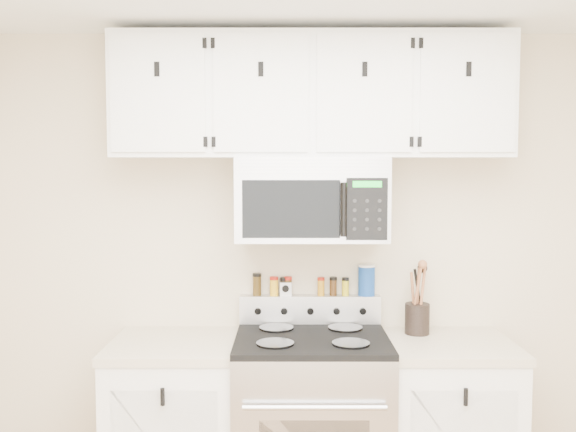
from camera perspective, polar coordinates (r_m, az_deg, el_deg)
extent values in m
cube|color=beige|center=(3.50, 1.96, -4.55)|extent=(3.50, 0.01, 2.50)
cube|color=#B7B7BA|center=(3.41, 2.11, -18.63)|extent=(0.76, 0.65, 0.92)
cube|color=black|center=(3.25, 2.14, -10.90)|extent=(0.76, 0.65, 0.03)
cube|color=#B7B7BA|center=(3.51, 1.97, -8.27)|extent=(0.76, 0.08, 0.15)
cylinder|color=black|center=(3.10, -1.15, -11.27)|extent=(0.18, 0.18, 0.01)
cylinder|color=black|center=(3.12, 5.61, -11.22)|extent=(0.18, 0.18, 0.01)
cylinder|color=black|center=(3.39, -1.04, -9.92)|extent=(0.18, 0.18, 0.01)
cylinder|color=black|center=(3.41, 5.12, -9.88)|extent=(0.18, 0.18, 0.01)
cube|color=tan|center=(3.34, -10.05, -11.21)|extent=(0.64, 0.62, 0.04)
cube|color=tan|center=(3.38, 14.10, -11.05)|extent=(0.64, 0.62, 0.04)
cube|color=#9E9EA3|center=(3.28, 2.08, 1.53)|extent=(0.76, 0.38, 0.42)
cube|color=#B7B7BA|center=(3.08, 2.22, 4.52)|extent=(0.73, 0.01, 0.08)
cube|color=black|center=(3.08, 0.27, 0.62)|extent=(0.47, 0.01, 0.28)
cube|color=black|center=(3.11, 7.02, 0.62)|extent=(0.20, 0.01, 0.30)
cylinder|color=black|center=(3.06, 4.98, 0.57)|extent=(0.03, 0.03, 0.26)
cube|color=white|center=(3.32, 2.09, 10.55)|extent=(2.00, 0.33, 0.62)
cube|color=white|center=(3.21, -11.53, 10.68)|extent=(0.46, 0.01, 0.57)
cube|color=black|center=(3.22, -11.58, 12.67)|extent=(0.02, 0.01, 0.07)
cube|color=white|center=(3.15, -2.42, 10.89)|extent=(0.46, 0.01, 0.57)
cube|color=black|center=(3.16, -2.44, 12.92)|extent=(0.03, 0.01, 0.07)
cube|color=white|center=(3.17, 6.81, 10.83)|extent=(0.46, 0.01, 0.57)
cube|color=black|center=(3.18, 6.84, 12.84)|extent=(0.03, 0.01, 0.07)
cube|color=white|center=(3.27, 15.70, 10.50)|extent=(0.46, 0.01, 0.57)
cube|color=black|center=(3.27, 15.78, 12.46)|extent=(0.02, 0.01, 0.07)
cylinder|color=black|center=(3.46, 11.41, -8.94)|extent=(0.13, 0.13, 0.16)
cylinder|color=#955A36|center=(3.44, 11.44, -6.95)|extent=(0.01, 0.01, 0.30)
cylinder|color=#955A36|center=(3.43, 11.83, -6.80)|extent=(0.01, 0.01, 0.32)
cylinder|color=#955A36|center=(3.45, 11.05, -7.10)|extent=(0.01, 0.01, 0.28)
cylinder|color=black|center=(3.46, 11.54, -6.97)|extent=(0.01, 0.01, 0.29)
cylinder|color=#955A36|center=(3.41, 11.34, -6.94)|extent=(0.01, 0.01, 0.31)
cube|color=white|center=(3.49, -0.23, -6.48)|extent=(0.07, 0.06, 0.07)
cylinder|color=#16449B|center=(3.50, 6.99, -5.76)|extent=(0.09, 0.09, 0.16)
cylinder|color=white|center=(3.49, 7.00, -4.40)|extent=(0.09, 0.09, 0.01)
cylinder|color=#3F2D0F|center=(3.49, -2.78, -6.22)|extent=(0.05, 0.05, 0.10)
cylinder|color=black|center=(3.48, -2.78, -5.25)|extent=(0.05, 0.05, 0.02)
cylinder|color=yellow|center=(3.48, -1.25, -6.38)|extent=(0.04, 0.04, 0.09)
cylinder|color=#AD160D|center=(3.48, -1.25, -5.56)|extent=(0.05, 0.05, 0.02)
cylinder|color=black|center=(3.48, -0.40, -6.41)|extent=(0.04, 0.04, 0.08)
cylinder|color=black|center=(3.48, -0.40, -5.61)|extent=(0.04, 0.04, 0.02)
cylinder|color=#472D11|center=(3.48, 0.00, -6.38)|extent=(0.04, 0.04, 0.09)
cylinder|color=#B1170D|center=(3.47, 0.00, -5.55)|extent=(0.04, 0.04, 0.02)
cylinder|color=#C38417|center=(3.49, 2.95, -6.39)|extent=(0.04, 0.04, 0.08)
cylinder|color=#9D190C|center=(3.48, 2.96, -5.60)|extent=(0.04, 0.04, 0.02)
cylinder|color=#3E250F|center=(3.49, 4.04, -6.37)|extent=(0.04, 0.04, 0.08)
cylinder|color=black|center=(3.48, 4.04, -5.56)|extent=(0.04, 0.04, 0.02)
cylinder|color=gold|center=(3.50, 5.13, -6.39)|extent=(0.04, 0.04, 0.08)
cylinder|color=black|center=(3.49, 5.13, -5.60)|extent=(0.04, 0.04, 0.02)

